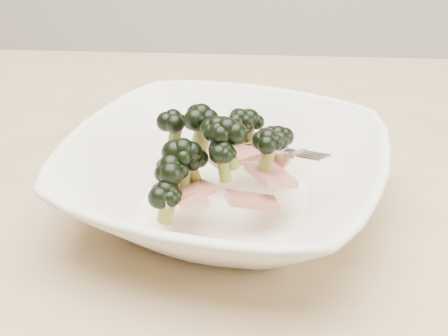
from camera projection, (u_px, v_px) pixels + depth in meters
The scene contains 2 objects.
dining_table at pixel (164, 246), 0.75m from camera, with size 1.20×0.80×0.75m.
broccoli_dish at pixel (223, 176), 0.62m from camera, with size 0.38×0.38×0.12m.
Camera 1 is at (0.11, -0.60, 1.11)m, focal length 50.00 mm.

